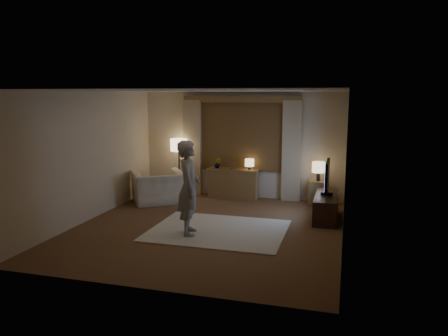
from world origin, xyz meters
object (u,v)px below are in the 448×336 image
(sideboard, at_px, (233,184))
(armchair, at_px, (158,187))
(tv_stand, at_px, (326,207))
(person, at_px, (189,188))
(side_table, at_px, (318,193))

(sideboard, bearing_deg, armchair, -150.18)
(tv_stand, xyz_separation_m, person, (-2.35, -1.73, 0.63))
(tv_stand, height_order, person, person)
(sideboard, relative_size, tv_stand, 0.86)
(side_table, height_order, person, person)
(sideboard, xyz_separation_m, person, (-0.06, -2.96, 0.53))
(side_table, xyz_separation_m, tv_stand, (0.25, -1.18, -0.03))
(side_table, height_order, tv_stand, side_table)
(sideboard, bearing_deg, tv_stand, -28.29)
(sideboard, relative_size, side_table, 2.14)
(person, bearing_deg, armchair, 19.92)
(sideboard, distance_m, tv_stand, 2.60)
(person, bearing_deg, side_table, -52.83)
(sideboard, height_order, armchair, armchair)
(armchair, bearing_deg, sideboard, 174.38)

